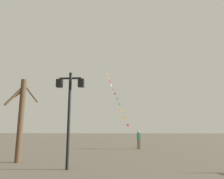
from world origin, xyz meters
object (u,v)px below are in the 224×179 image
at_px(kite_flyer, 139,139).
at_px(bare_tree, 21,116).
at_px(kite_train, 115,95).
at_px(twin_lantern_lamp_post, 70,100).

height_order(kite_flyer, bare_tree, bare_tree).
xyz_separation_m(kite_train, bare_tree, (-4.78, -19.21, -4.42)).
xyz_separation_m(kite_train, kite_flyer, (2.62, -10.77, -6.09)).
xyz_separation_m(twin_lantern_lamp_post, bare_tree, (-3.37, 1.89, -0.64)).
bearing_deg(bare_tree, kite_train, 76.04).
height_order(kite_train, kite_flyer, kite_train).
relative_size(twin_lantern_lamp_post, kite_train, 0.26).
xyz_separation_m(twin_lantern_lamp_post, kite_flyer, (4.03, 10.34, -2.31)).
bearing_deg(kite_flyer, twin_lantern_lamp_post, 144.91).
distance_m(kite_train, bare_tree, 20.29).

